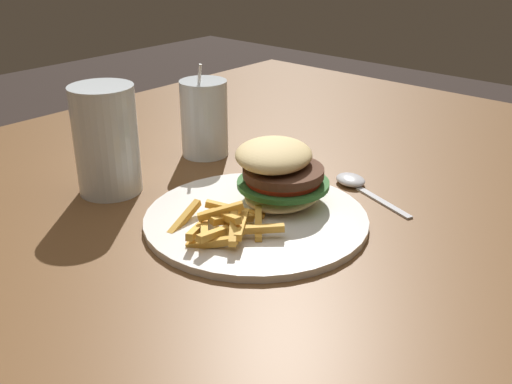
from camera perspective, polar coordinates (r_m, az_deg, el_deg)
dining_table at (r=0.90m, az=-8.00°, el=-5.67°), size 1.70×1.04×0.74m
meal_plate_near at (r=0.82m, az=1.09°, el=-0.31°), size 0.30×0.30×0.10m
beer_glass at (r=0.90m, az=-14.04°, el=4.49°), size 0.09×0.09×0.16m
juice_glass at (r=1.03m, az=-4.94°, el=6.80°), size 0.08×0.08×0.16m
spoon at (r=0.93m, az=9.30°, el=0.95°), size 0.08×0.16×0.01m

